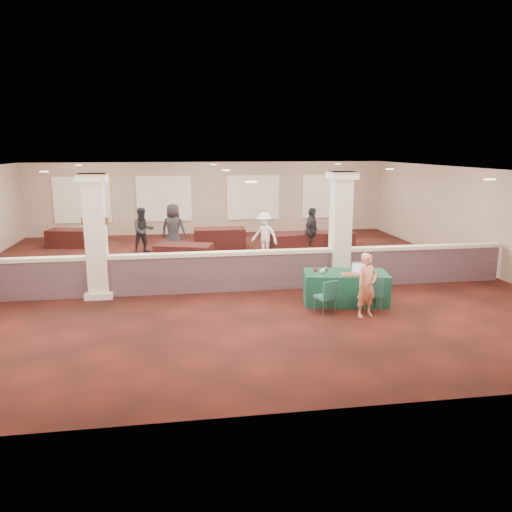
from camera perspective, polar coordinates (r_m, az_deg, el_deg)
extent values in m
plane|color=#411410|center=(15.11, -3.31, -2.41)|extent=(16.00, 16.00, 0.00)
cube|color=gray|center=(22.70, -5.36, 6.62)|extent=(16.00, 0.04, 3.20)
cube|color=gray|center=(7.06, 2.97, -6.17)|extent=(16.00, 0.04, 3.20)
cube|color=gray|center=(17.46, 23.81, 3.92)|extent=(0.04, 16.00, 3.20)
cube|color=white|center=(14.63, -3.46, 9.81)|extent=(16.00, 16.00, 0.02)
cube|color=#4C333C|center=(13.54, -2.71, -1.96)|extent=(15.60, 0.20, 1.00)
cube|color=beige|center=(13.41, -2.73, 0.32)|extent=(15.60, 0.28, 0.10)
cube|color=silver|center=(13.41, -17.81, 2.13)|extent=(0.50, 0.50, 3.20)
cube|color=silver|center=(13.74, -17.40, -4.12)|extent=(0.70, 0.70, 0.16)
cube|color=silver|center=(13.24, -18.24, 8.53)|extent=(0.72, 0.72, 0.20)
cube|color=silver|center=(13.95, 9.61, 2.92)|extent=(0.50, 0.50, 3.20)
cube|color=silver|center=(14.27, 9.39, -3.11)|extent=(0.70, 0.70, 0.16)
cube|color=silver|center=(13.79, 9.83, 9.08)|extent=(0.72, 0.72, 0.20)
cylinder|color=brown|center=(13.39, -19.11, 3.76)|extent=(0.12, 0.12, 0.18)
cylinder|color=white|center=(13.39, -19.11, 3.76)|extent=(0.09, 0.09, 0.10)
cylinder|color=brown|center=(13.30, -16.73, 3.87)|extent=(0.12, 0.12, 0.18)
cylinder|color=white|center=(13.30, -16.73, 3.87)|extent=(0.09, 0.09, 0.10)
cube|color=#103B2B|center=(12.72, 10.18, -3.58)|extent=(2.20, 1.37, 0.79)
cube|color=#1B5143|center=(12.10, 13.03, -4.26)|extent=(0.50, 0.50, 0.06)
cube|color=#1B5143|center=(11.84, 13.36, -3.39)|extent=(0.44, 0.09, 0.44)
cylinder|color=gray|center=(11.95, 12.34, -5.64)|extent=(0.03, 0.03, 0.42)
cylinder|color=gray|center=(12.05, 14.09, -5.58)|extent=(0.03, 0.03, 0.42)
cylinder|color=gray|center=(12.30, 11.89, -5.11)|extent=(0.03, 0.03, 0.42)
cylinder|color=gray|center=(12.40, 13.58, -5.05)|extent=(0.03, 0.03, 0.42)
cube|color=#1B5143|center=(11.83, 7.90, -4.66)|extent=(0.53, 0.53, 0.05)
cube|color=#1B5143|center=(11.63, 8.49, -3.83)|extent=(0.39, 0.18, 0.39)
cylinder|color=gray|center=(11.67, 7.70, -6.01)|extent=(0.03, 0.03, 0.38)
cylinder|color=gray|center=(11.87, 9.02, -5.73)|extent=(0.03, 0.03, 0.38)
cylinder|color=gray|center=(11.93, 6.72, -5.57)|extent=(0.03, 0.03, 0.38)
cylinder|color=gray|center=(12.13, 8.03, -5.31)|extent=(0.03, 0.03, 0.38)
imported|color=#ED8367|center=(11.71, 12.55, -3.28)|extent=(0.63, 0.52, 1.49)
cube|color=black|center=(15.30, -13.31, -1.20)|extent=(1.82, 1.12, 0.69)
cube|color=black|center=(16.52, -8.23, 0.08)|extent=(2.00, 1.41, 0.74)
cube|color=black|center=(18.37, 4.48, 1.45)|extent=(2.03, 1.29, 0.77)
cube|color=black|center=(20.88, -20.43, 1.92)|extent=(1.86, 1.21, 0.69)
cube|color=black|center=(19.31, -4.21, 2.02)|extent=(1.97, 1.02, 0.79)
cube|color=black|center=(19.13, 8.44, 1.71)|extent=(1.83, 1.03, 0.71)
imported|color=black|center=(18.83, -12.78, 2.87)|extent=(0.91, 0.68, 1.68)
imported|color=white|center=(17.66, 1.00, 2.42)|extent=(1.08, 1.03, 1.60)
imported|color=black|center=(18.13, 6.35, 2.81)|extent=(0.99, 1.10, 1.73)
imported|color=black|center=(18.28, -9.41, 3.01)|extent=(1.03, 0.76, 1.86)
cube|color=silver|center=(12.62, 11.73, -1.88)|extent=(0.39, 0.31, 0.02)
cube|color=silver|center=(12.71, 11.66, -1.18)|extent=(0.35, 0.08, 0.24)
cube|color=#AFBED2|center=(12.71, 11.66, -1.26)|extent=(0.32, 0.06, 0.20)
cube|color=#C3491F|center=(12.37, 10.68, -2.10)|extent=(0.48, 0.39, 0.03)
sphere|color=beige|center=(12.42, 7.63, -1.72)|extent=(0.12, 0.12, 0.12)
sphere|color=maroon|center=(12.56, 6.81, -1.56)|extent=(0.11, 0.11, 0.11)
sphere|color=#525257|center=(12.67, 8.00, -1.47)|extent=(0.11, 0.11, 0.11)
cube|color=red|center=(12.46, 13.64, -2.17)|extent=(0.13, 0.05, 0.01)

